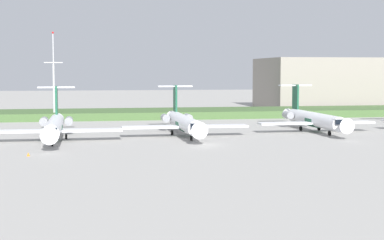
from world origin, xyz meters
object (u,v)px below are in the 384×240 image
(antenna_mast, at_px, (54,84))
(safety_cone_front_marker, at_px, (28,154))
(regional_jet_third, at_px, (184,122))
(regional_jet_second, at_px, (54,126))
(regional_jet_fourth, at_px, (313,119))

(antenna_mast, bearing_deg, safety_cone_front_marker, -90.65)
(regional_jet_third, distance_m, safety_cone_front_marker, 34.35)
(safety_cone_front_marker, bearing_deg, regional_jet_second, 81.82)
(regional_jet_third, xyz_separation_m, safety_cone_front_marker, (-25.66, -22.73, -2.26))
(regional_jet_third, height_order, regional_jet_fourth, same)
(regional_jet_third, distance_m, antenna_mast, 48.06)
(regional_jet_fourth, relative_size, safety_cone_front_marker, 56.36)
(regional_jet_third, relative_size, regional_jet_fourth, 1.00)
(regional_jet_fourth, height_order, antenna_mast, antenna_mast)
(regional_jet_second, distance_m, regional_jet_third, 23.24)
(regional_jet_second, relative_size, antenna_mast, 1.46)
(regional_jet_second, relative_size, regional_jet_third, 1.00)
(regional_jet_second, distance_m, safety_cone_front_marker, 19.31)
(safety_cone_front_marker, bearing_deg, regional_jet_third, 41.53)
(regional_jet_second, height_order, antenna_mast, antenna_mast)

